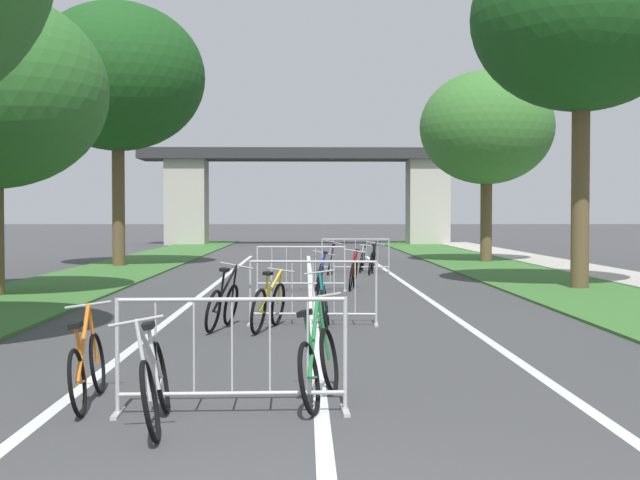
# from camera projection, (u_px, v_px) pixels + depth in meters

# --- Properties ---
(grass_verge_left) EXTENTS (3.27, 56.63, 0.05)m
(grass_verge_left) POSITION_uv_depth(u_px,v_px,m) (117.00, 270.00, 27.19)
(grass_verge_left) COLOR #386B2D
(grass_verge_left) RESTS_ON ground
(grass_verge_right) EXTENTS (3.27, 56.63, 0.05)m
(grass_verge_right) POSITION_uv_depth(u_px,v_px,m) (500.00, 270.00, 27.40)
(grass_verge_right) COLOR #386B2D
(grass_verge_right) RESTS_ON ground
(sidewalk_path_right) EXTENTS (2.06, 56.63, 0.08)m
(sidewalk_path_right) POSITION_uv_depth(u_px,v_px,m) (584.00, 269.00, 27.45)
(sidewalk_path_right) COLOR #ADA89E
(sidewalk_path_right) RESTS_ON ground
(lane_stripe_center) EXTENTS (0.14, 32.76, 0.01)m
(lane_stripe_center) POSITION_uv_depth(u_px,v_px,m) (311.00, 289.00, 20.51)
(lane_stripe_center) COLOR silver
(lane_stripe_center) RESTS_ON ground
(lane_stripe_right_lane) EXTENTS (0.14, 32.76, 0.01)m
(lane_stripe_right_lane) POSITION_uv_depth(u_px,v_px,m) (414.00, 289.00, 20.56)
(lane_stripe_right_lane) COLOR silver
(lane_stripe_right_lane) RESTS_ON ground
(lane_stripe_left_lane) EXTENTS (0.14, 32.76, 0.01)m
(lane_stripe_left_lane) POSITION_uv_depth(u_px,v_px,m) (208.00, 289.00, 20.47)
(lane_stripe_left_lane) COLOR silver
(lane_stripe_left_lane) RESTS_ON ground
(overpass_bridge) EXTENTS (19.68, 3.14, 5.64)m
(overpass_bridge) POSITION_uv_depth(u_px,v_px,m) (307.00, 183.00, 50.81)
(overpass_bridge) COLOR #2D2D30
(overpass_bridge) RESTS_ON ground
(tree_left_maple_mid) EXTENTS (5.90, 5.90, 8.96)m
(tree_left_maple_mid) POSITION_uv_depth(u_px,v_px,m) (118.00, 77.00, 29.07)
(tree_left_maple_mid) COLOR brown
(tree_left_maple_mid) RESTS_ON ground
(tree_right_oak_near) EXTENTS (5.22, 5.22, 8.67)m
(tree_right_oak_near) POSITION_uv_depth(u_px,v_px,m) (582.00, 18.00, 20.21)
(tree_right_oak_near) COLOR brown
(tree_right_oak_near) RESTS_ON ground
(tree_right_oak_mid) EXTENTS (4.94, 4.94, 7.10)m
(tree_right_oak_mid) POSITION_uv_depth(u_px,v_px,m) (487.00, 128.00, 31.69)
(tree_right_oak_mid) COLOR brown
(tree_right_oak_mid) RESTS_ON ground
(crowd_barrier_nearest) EXTENTS (2.12, 0.51, 1.05)m
(crowd_barrier_nearest) POSITION_uv_depth(u_px,v_px,m) (232.00, 357.00, 7.72)
(crowd_barrier_nearest) COLOR #ADADB2
(crowd_barrier_nearest) RESTS_ON ground
(crowd_barrier_second) EXTENTS (2.13, 0.56, 1.05)m
(crowd_barrier_second) POSITION_uv_depth(u_px,v_px,m) (313.00, 293.00, 13.90)
(crowd_barrier_second) COLOR #ADADB2
(crowd_barrier_second) RESTS_ON ground
(crowd_barrier_third) EXTENTS (2.11, 0.49, 1.05)m
(crowd_barrier_third) POSITION_uv_depth(u_px,v_px,m) (301.00, 269.00, 20.05)
(crowd_barrier_third) COLOR #ADADB2
(crowd_barrier_third) RESTS_ON ground
(crowd_barrier_fourth) EXTENTS (2.11, 0.47, 1.05)m
(crowd_barrier_fourth) POSITION_uv_depth(u_px,v_px,m) (356.00, 256.00, 26.23)
(crowd_barrier_fourth) COLOR #ADADB2
(crowd_barrier_fourth) RESTS_ON ground
(bicycle_black_0) EXTENTS (0.63, 1.71, 0.96)m
(bicycle_black_0) POSITION_uv_depth(u_px,v_px,m) (372.00, 261.00, 25.77)
(bicycle_black_0) COLOR black
(bicycle_black_0) RESTS_ON ground
(bicycle_red_1) EXTENTS (0.51, 1.74, 0.99)m
(bicycle_red_1) POSITION_uv_depth(u_px,v_px,m) (354.00, 273.00, 20.50)
(bicycle_red_1) COLOR black
(bicycle_red_1) RESTS_ON ground
(bicycle_orange_2) EXTENTS (0.46, 1.63, 0.94)m
(bicycle_orange_2) POSITION_uv_depth(u_px,v_px,m) (87.00, 367.00, 8.07)
(bicycle_orange_2) COLOR black
(bicycle_orange_2) RESTS_ON ground
(bicycle_purple_3) EXTENTS (0.52, 1.63, 1.00)m
(bicycle_purple_3) POSITION_uv_depth(u_px,v_px,m) (330.00, 262.00, 25.77)
(bicycle_purple_3) COLOR black
(bicycle_purple_3) RESTS_ON ground
(bicycle_blue_4) EXTENTS (0.51, 1.71, 0.97)m
(bicycle_blue_4) POSITION_uv_depth(u_px,v_px,m) (320.00, 277.00, 19.49)
(bicycle_blue_4) COLOR black
(bicycle_blue_4) RESTS_ON ground
(bicycle_teal_5) EXTENTS (0.47, 1.63, 0.96)m
(bicycle_teal_5) POSITION_uv_depth(u_px,v_px,m) (325.00, 305.00, 13.44)
(bicycle_teal_5) COLOR black
(bicycle_teal_5) RESTS_ON ground
(bicycle_white_6) EXTENTS (0.46, 1.61, 0.89)m
(bicycle_white_6) POSITION_uv_depth(u_px,v_px,m) (362.00, 260.00, 26.77)
(bicycle_white_6) COLOR black
(bicycle_white_6) RESTS_ON ground
(bicycle_silver_7) EXTENTS (0.43, 1.67, 1.01)m
(bicycle_silver_7) POSITION_uv_depth(u_px,v_px,m) (155.00, 383.00, 7.23)
(bicycle_silver_7) COLOR black
(bicycle_silver_7) RESTS_ON ground
(bicycle_yellow_8) EXTENTS (0.68, 1.73, 0.94)m
(bicycle_yellow_8) POSITION_uv_depth(u_px,v_px,m) (269.00, 306.00, 13.28)
(bicycle_yellow_8) COLOR black
(bicycle_yellow_8) RESTS_ON ground
(bicycle_green_9) EXTENTS (0.50, 1.65, 1.02)m
(bicycle_green_9) POSITION_uv_depth(u_px,v_px,m) (319.00, 364.00, 8.13)
(bicycle_green_9) COLOR black
(bicycle_green_9) RESTS_ON ground
(bicycle_black_10) EXTENTS (0.70, 1.63, 1.03)m
(bicycle_black_10) POSITION_uv_depth(u_px,v_px,m) (223.00, 305.00, 13.36)
(bicycle_black_10) COLOR black
(bicycle_black_10) RESTS_ON ground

